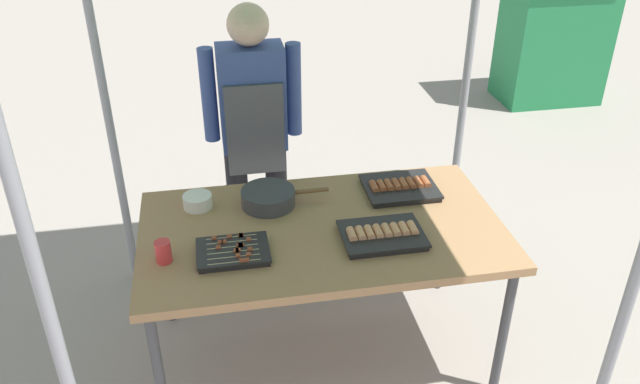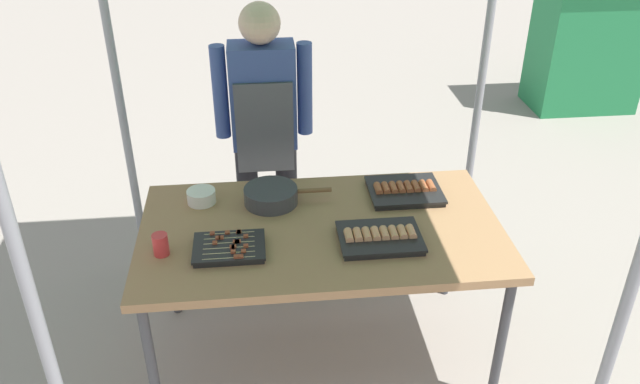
{
  "view_description": "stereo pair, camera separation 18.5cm",
  "coord_description": "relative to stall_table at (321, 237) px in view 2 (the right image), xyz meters",
  "views": [
    {
      "loc": [
        -0.44,
        -2.33,
        2.32
      ],
      "look_at": [
        0.0,
        0.05,
        0.9
      ],
      "focal_mm": 36.07,
      "sensor_mm": 36.0,
      "label": 1
    },
    {
      "loc": [
        -0.26,
        -2.36,
        2.32
      ],
      "look_at": [
        0.0,
        0.05,
        0.9
      ],
      "focal_mm": 36.07,
      "sensor_mm": 36.0,
      "label": 2
    }
  ],
  "objects": [
    {
      "name": "tray_grilled_sausages",
      "position": [
        0.24,
        -0.14,
        0.07
      ],
      "size": [
        0.35,
        0.26,
        0.05
      ],
      "color": "black",
      "rests_on": "stall_table"
    },
    {
      "name": "stall_table",
      "position": [
        0.0,
        0.0,
        0.0
      ],
      "size": [
        1.6,
        0.9,
        0.75
      ],
      "color": "#9E724C",
      "rests_on": "ground"
    },
    {
      "name": "cooking_wok",
      "position": [
        -0.21,
        0.23,
        0.09
      ],
      "size": [
        0.41,
        0.25,
        0.08
      ],
      "color": "#38383A",
      "rests_on": "stall_table"
    },
    {
      "name": "tray_meat_skewers",
      "position": [
        -0.4,
        -0.14,
        0.07
      ],
      "size": [
        0.3,
        0.22,
        0.04
      ],
      "color": "black",
      "rests_on": "stall_table"
    },
    {
      "name": "neighbor_stall_left",
      "position": [
        2.68,
        2.91,
        0.11
      ],
      "size": [
        0.89,
        0.58,
        1.6
      ],
      "color": "#237F47",
      "rests_on": "ground"
    },
    {
      "name": "ground_plane",
      "position": [
        0.0,
        0.0,
        -0.7
      ],
      "size": [
        18.0,
        18.0,
        0.0
      ],
      "primitive_type": "plane",
      "color": "gray"
    },
    {
      "name": "condiment_bowl",
      "position": [
        -0.54,
        0.27,
        0.08
      ],
      "size": [
        0.13,
        0.13,
        0.06
      ],
      "primitive_type": "cylinder",
      "color": "silver",
      "rests_on": "stall_table"
    },
    {
      "name": "drink_cup_near_edge",
      "position": [
        -0.68,
        -0.13,
        0.1
      ],
      "size": [
        0.07,
        0.07,
        0.1
      ],
      "primitive_type": "cylinder",
      "color": "red",
      "rests_on": "stall_table"
    },
    {
      "name": "vendor_woman",
      "position": [
        -0.22,
        0.81,
        0.21
      ],
      "size": [
        0.52,
        0.23,
        1.54
      ],
      "rotation": [
        0.0,
        0.0,
        3.14
      ],
      "color": "black",
      "rests_on": "ground"
    },
    {
      "name": "tray_pork_links",
      "position": [
        0.43,
        0.24,
        0.07
      ],
      "size": [
        0.34,
        0.29,
        0.05
      ],
      "color": "black",
      "rests_on": "stall_table"
    }
  ]
}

